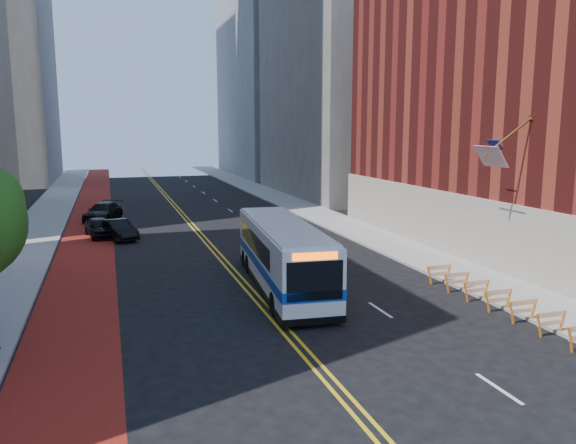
% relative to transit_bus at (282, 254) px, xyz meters
% --- Properties ---
extents(ground, '(160.00, 160.00, 0.00)m').
position_rel_transit_bus_xyz_m(ground, '(-1.70, -10.72, -1.74)').
color(ground, black).
rests_on(ground, ground).
extents(sidewalk_left, '(4.00, 140.00, 0.15)m').
position_rel_transit_bus_xyz_m(sidewalk_left, '(-13.70, 19.28, -1.67)').
color(sidewalk_left, gray).
rests_on(sidewalk_left, ground).
extents(sidewalk_right, '(4.00, 140.00, 0.15)m').
position_rel_transit_bus_xyz_m(sidewalk_right, '(10.30, 19.28, -1.67)').
color(sidewalk_right, gray).
rests_on(sidewalk_right, ground).
extents(bus_lane_paint, '(3.60, 140.00, 0.01)m').
position_rel_transit_bus_xyz_m(bus_lane_paint, '(-9.80, 19.28, -1.74)').
color(bus_lane_paint, maroon).
rests_on(bus_lane_paint, ground).
extents(center_line_inner, '(0.14, 140.00, 0.01)m').
position_rel_transit_bus_xyz_m(center_line_inner, '(-1.88, 19.28, -1.74)').
color(center_line_inner, gold).
rests_on(center_line_inner, ground).
extents(center_line_outer, '(0.14, 140.00, 0.01)m').
position_rel_transit_bus_xyz_m(center_line_outer, '(-1.52, 19.28, -1.74)').
color(center_line_outer, gold).
rests_on(center_line_outer, ground).
extents(lane_dashes, '(0.14, 98.20, 0.01)m').
position_rel_transit_bus_xyz_m(lane_dashes, '(3.10, 27.28, -1.74)').
color(lane_dashes, silver).
rests_on(lane_dashes, ground).
extents(midrise_right_near, '(18.00, 26.00, 40.00)m').
position_rel_transit_bus_xyz_m(midrise_right_near, '(21.30, 37.28, 18.26)').
color(midrise_right_near, slate).
rests_on(midrise_right_near, ground).
extents(midrise_right_far, '(20.00, 28.00, 55.00)m').
position_rel_transit_bus_xyz_m(midrise_right_far, '(22.30, 67.28, 25.76)').
color(midrise_right_far, gray).
rests_on(midrise_right_far, ground).
extents(construction_barriers, '(1.42, 10.91, 1.00)m').
position_rel_transit_bus_xyz_m(construction_barriers, '(7.90, -7.29, -1.07)').
color(construction_barriers, orange).
rests_on(construction_barriers, ground).
extents(transit_bus, '(3.74, 12.34, 3.34)m').
position_rel_transit_bus_xyz_m(transit_bus, '(0.00, 0.00, 0.00)').
color(transit_bus, silver).
rests_on(transit_bus, ground).
extents(car_a, '(2.47, 4.44, 1.43)m').
position_rel_transit_bus_xyz_m(car_a, '(-8.95, 17.08, -1.03)').
color(car_a, black).
rests_on(car_a, ground).
extents(car_b, '(2.85, 4.58, 1.42)m').
position_rel_transit_bus_xyz_m(car_b, '(-7.62, 15.60, -1.03)').
color(car_b, black).
rests_on(car_b, ground).
extents(car_c, '(3.86, 5.75, 1.55)m').
position_rel_transit_bus_xyz_m(car_c, '(-8.71, 24.74, -0.97)').
color(car_c, black).
rests_on(car_c, ground).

